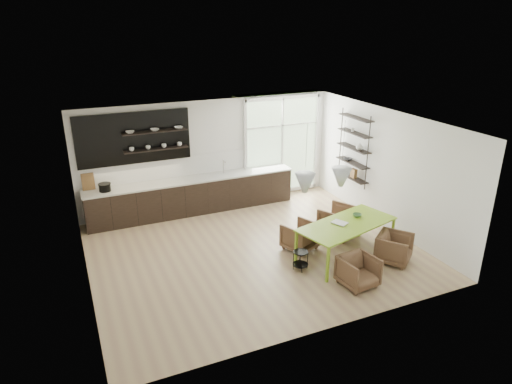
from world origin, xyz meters
name	(u,v)px	position (x,y,z in m)	size (l,w,h in m)	color
room	(258,171)	(0.58, 1.10, 1.46)	(7.02, 6.01, 2.91)	tan
kitchen_run	(189,191)	(-0.70, 2.69, 0.60)	(5.54, 0.69, 2.75)	black
right_shelving	(354,150)	(3.36, 1.17, 1.65)	(0.26, 1.22, 1.90)	black
dining_table	(347,226)	(1.70, -1.04, 0.75)	(2.38, 1.54, 0.80)	#8AB926
armchair_back_left	(300,236)	(0.98, -0.31, 0.31)	(0.67, 0.68, 0.62)	brown
armchair_back_right	(338,221)	(2.15, -0.08, 0.36)	(0.77, 0.79, 0.72)	brown
armchair_front_left	(358,271)	(1.29, -2.09, 0.31)	(0.66, 0.68, 0.61)	brown
armchair_front_right	(394,248)	(2.54, -1.63, 0.32)	(0.68, 0.70, 0.63)	brown
wire_stool	(301,258)	(0.56, -1.11, 0.27)	(0.33, 0.33, 0.41)	black
table_book	(337,225)	(1.45, -1.03, 0.82)	(0.23, 0.31, 0.03)	white
table_bowl	(357,215)	(2.11, -0.83, 0.83)	(0.19, 0.19, 0.06)	#4C784A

